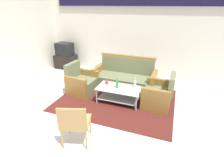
% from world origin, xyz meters
% --- Properties ---
extents(ground_plane, '(14.00, 14.00, 0.00)m').
position_xyz_m(ground_plane, '(0.00, 0.00, 0.00)').
color(ground_plane, white).
extents(wall_back, '(6.52, 0.19, 2.80)m').
position_xyz_m(wall_back, '(0.00, 3.05, 1.48)').
color(wall_back, silver).
rests_on(wall_back, ground).
extents(rug, '(2.95, 2.23, 0.01)m').
position_xyz_m(rug, '(0.10, 0.84, 0.01)').
color(rug, '#511E19').
rests_on(rug, ground).
extents(couch, '(1.81, 0.76, 0.96)m').
position_xyz_m(couch, '(0.11, 1.56, 0.32)').
color(couch, '#6B704C').
rests_on(couch, rug).
extents(armchair_left, '(0.75, 0.81, 0.85)m').
position_xyz_m(armchair_left, '(-0.96, 0.92, 0.29)').
color(armchair_left, '#6B704C').
rests_on(armchair_left, rug).
extents(armchair_right, '(0.72, 0.78, 0.85)m').
position_xyz_m(armchair_right, '(1.16, 0.94, 0.29)').
color(armchair_right, '#6B704C').
rests_on(armchair_right, rug).
extents(coffee_table, '(1.10, 0.60, 0.40)m').
position_xyz_m(coffee_table, '(0.20, 0.77, 0.27)').
color(coffee_table, silver).
rests_on(coffee_table, rug).
extents(bottle_clear, '(0.07, 0.07, 0.27)m').
position_xyz_m(bottle_clear, '(0.56, 0.93, 0.51)').
color(bottle_clear, silver).
rests_on(bottle_clear, coffee_table).
extents(bottle_green, '(0.07, 0.07, 0.27)m').
position_xyz_m(bottle_green, '(0.15, 0.76, 0.51)').
color(bottle_green, '#2D8C38').
rests_on(bottle_green, coffee_table).
extents(cup, '(0.08, 0.08, 0.10)m').
position_xyz_m(cup, '(-0.18, 0.88, 0.46)').
color(cup, red).
rests_on(cup, coffee_table).
extents(tv_stand, '(0.80, 0.50, 0.52)m').
position_xyz_m(tv_stand, '(-2.59, 2.55, 0.26)').
color(tv_stand, black).
rests_on(tv_stand, ground).
extents(television, '(0.65, 0.51, 0.48)m').
position_xyz_m(television, '(-2.59, 2.55, 0.76)').
color(television, black).
rests_on(television, tv_stand).
extents(wicker_chair, '(0.60, 0.60, 0.84)m').
position_xyz_m(wicker_chair, '(-0.06, -0.91, 0.49)').
color(wicker_chair, '#AD844C').
rests_on(wicker_chair, ground).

